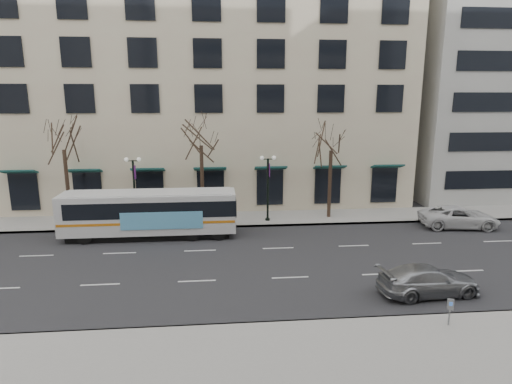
{
  "coord_description": "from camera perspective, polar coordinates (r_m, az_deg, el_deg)",
  "views": [
    {
      "loc": [
        1.23,
        -23.57,
        9.56
      ],
      "look_at": [
        3.46,
        1.17,
        4.0
      ],
      "focal_mm": 30.0,
      "sensor_mm": 36.0,
      "label": 1
    }
  ],
  "objects": [
    {
      "name": "tree_far_right",
      "position": [
        33.68,
        10.04,
        7.08
      ],
      "size": [
        3.6,
        3.6,
        8.06
      ],
      "color": "black",
      "rests_on": "ground"
    },
    {
      "name": "pay_station",
      "position": [
        20.17,
        24.48,
        -13.73
      ],
      "size": [
        0.29,
        0.24,
        1.17
      ],
      "rotation": [
        0.0,
        0.0,
        -0.37
      ],
      "color": "gray",
      "rests_on": "sidewalk_near"
    },
    {
      "name": "white_pickup",
      "position": [
        35.33,
        25.43,
        -3.02
      ],
      "size": [
        5.92,
        3.31,
        1.57
      ],
      "primitive_type": "imported",
      "rotation": [
        0.0,
        0.0,
        1.44
      ],
      "color": "silver",
      "rests_on": "ground"
    },
    {
      "name": "sidewalk_far",
      "position": [
        34.13,
        1.4,
        -3.53
      ],
      "size": [
        80.0,
        4.0,
        0.15
      ],
      "primitive_type": "cube",
      "color": "gray",
      "rests_on": "ground"
    },
    {
      "name": "building_hotel",
      "position": [
        44.75,
        -9.64,
        15.57
      ],
      "size": [
        40.0,
        20.0,
        24.0
      ],
      "primitive_type": "cube",
      "color": "#C2B094",
      "rests_on": "ground"
    },
    {
      "name": "city_bus",
      "position": [
        30.35,
        -13.86,
        -2.66
      ],
      "size": [
        11.85,
        2.65,
        3.21
      ],
      "rotation": [
        0.0,
        0.0,
        0.0
      ],
      "color": "silver",
      "rests_on": "ground"
    },
    {
      "name": "ground",
      "position": [
        25.46,
        -7.64,
        -9.55
      ],
      "size": [
        160.0,
        160.0,
        0.0
      ],
      "primitive_type": "plane",
      "color": "black",
      "rests_on": "ground"
    },
    {
      "name": "tree_far_left",
      "position": [
        34.38,
        -24.38,
        6.73
      ],
      "size": [
        3.6,
        3.6,
        8.34
      ],
      "color": "black",
      "rests_on": "ground"
    },
    {
      "name": "silver_car",
      "position": [
        23.1,
        22.02,
        -10.83
      ],
      "size": [
        5.17,
        2.45,
        1.46
      ],
      "primitive_type": "imported",
      "rotation": [
        0.0,
        0.0,
        1.65
      ],
      "color": "#989BA0",
      "rests_on": "ground"
    },
    {
      "name": "lamp_post_left",
      "position": [
        33.04,
        -15.9,
        0.57
      ],
      "size": [
        1.22,
        0.45,
        5.21
      ],
      "color": "black",
      "rests_on": "ground"
    },
    {
      "name": "lamp_post_right",
      "position": [
        32.67,
        1.6,
        0.92
      ],
      "size": [
        1.22,
        0.45,
        5.21
      ],
      "color": "black",
      "rests_on": "ground"
    },
    {
      "name": "tree_far_mid",
      "position": [
        32.5,
        -7.37,
        7.83
      ],
      "size": [
        3.6,
        3.6,
        8.55
      ],
      "color": "black",
      "rests_on": "ground"
    }
  ]
}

